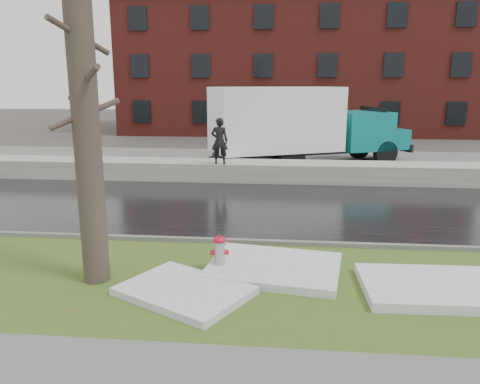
# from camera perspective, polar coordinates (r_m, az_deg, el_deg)

# --- Properties ---
(ground) EXTENTS (120.00, 120.00, 0.00)m
(ground) POSITION_cam_1_polar(r_m,az_deg,el_deg) (10.41, -2.95, -8.20)
(ground) COLOR #47423D
(ground) RESTS_ON ground
(verge) EXTENTS (60.00, 4.50, 0.04)m
(verge) POSITION_cam_1_polar(r_m,az_deg,el_deg) (9.26, -4.12, -10.87)
(verge) COLOR #33531B
(verge) RESTS_ON ground
(road) EXTENTS (60.00, 7.00, 0.03)m
(road) POSITION_cam_1_polar(r_m,az_deg,el_deg) (14.65, -0.35, -1.79)
(road) COLOR black
(road) RESTS_ON ground
(parking_lot) EXTENTS (60.00, 9.00, 0.03)m
(parking_lot) POSITION_cam_1_polar(r_m,az_deg,el_deg) (22.94, 1.86, 3.63)
(parking_lot) COLOR slate
(parking_lot) RESTS_ON ground
(curb) EXTENTS (60.00, 0.15, 0.14)m
(curb) POSITION_cam_1_polar(r_m,az_deg,el_deg) (11.31, -2.20, -6.04)
(curb) COLOR slate
(curb) RESTS_ON ground
(snowbank) EXTENTS (60.00, 1.60, 0.75)m
(snowbank) POSITION_cam_1_polar(r_m,az_deg,el_deg) (18.66, 0.99, 2.57)
(snowbank) COLOR #B5B1A5
(snowbank) RESTS_ON ground
(brick_building) EXTENTS (26.00, 12.00, 10.00)m
(brick_building) POSITION_cam_1_polar(r_m,az_deg,el_deg) (39.61, 6.60, 14.76)
(brick_building) COLOR maroon
(brick_building) RESTS_ON ground
(bg_tree_left) EXTENTS (1.40, 1.62, 6.50)m
(bg_tree_left) POSITION_cam_1_polar(r_m,az_deg,el_deg) (34.34, -17.86, 11.72)
(bg_tree_left) COLOR brown
(bg_tree_left) RESTS_ON ground
(bg_tree_center) EXTENTS (1.40, 1.62, 6.50)m
(bg_tree_center) POSITION_cam_1_polar(r_m,az_deg,el_deg) (36.37, -6.38, 12.29)
(bg_tree_center) COLOR brown
(bg_tree_center) RESTS_ON ground
(fire_hydrant) EXTENTS (0.39, 0.35, 0.78)m
(fire_hydrant) POSITION_cam_1_polar(r_m,az_deg,el_deg) (9.53, -2.52, -7.29)
(fire_hydrant) COLOR #989B9F
(fire_hydrant) RESTS_ON verge
(tree) EXTENTS (1.13, 1.31, 6.22)m
(tree) POSITION_cam_1_polar(r_m,az_deg,el_deg) (8.97, -18.31, 8.60)
(tree) COLOR brown
(tree) RESTS_ON verge
(box_truck) EXTENTS (10.65, 6.20, 3.65)m
(box_truck) POSITION_cam_1_polar(r_m,az_deg,el_deg) (21.84, 7.22, 8.12)
(box_truck) COLOR black
(box_truck) RESTS_ON ground
(worker) EXTENTS (0.67, 0.47, 1.77)m
(worker) POSITION_cam_1_polar(r_m,az_deg,el_deg) (17.99, -2.51, 6.24)
(worker) COLOR black
(worker) RESTS_ON snowbank
(snow_patch_near) EXTENTS (2.88, 2.38, 0.16)m
(snow_patch_near) POSITION_cam_1_polar(r_m,az_deg,el_deg) (9.67, 4.18, -9.16)
(snow_patch_near) COLOR silver
(snow_patch_near) RESTS_ON verge
(snow_patch_far) EXTENTS (2.70, 2.47, 0.14)m
(snow_patch_far) POSITION_cam_1_polar(r_m,az_deg,el_deg) (8.71, -6.77, -11.88)
(snow_patch_far) COLOR silver
(snow_patch_far) RESTS_ON verge
(snow_patch_side) EXTENTS (2.85, 1.87, 0.18)m
(snow_patch_side) POSITION_cam_1_polar(r_m,az_deg,el_deg) (9.46, 23.21, -10.68)
(snow_patch_side) COLOR silver
(snow_patch_side) RESTS_ON verge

